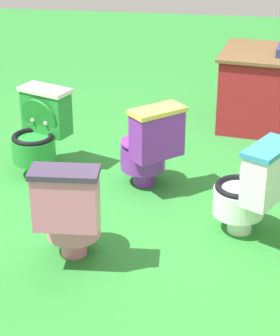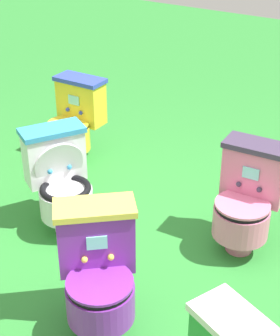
# 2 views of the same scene
# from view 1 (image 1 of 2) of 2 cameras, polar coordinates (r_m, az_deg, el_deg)

# --- Properties ---
(ground) EXTENTS (14.00, 14.00, 0.00)m
(ground) POSITION_cam_1_polar(r_m,az_deg,el_deg) (4.94, 0.37, -3.80)
(ground) COLOR #2D8433
(toilet_pink) EXTENTS (0.45, 0.52, 0.73)m
(toilet_pink) POSITION_cam_1_polar(r_m,az_deg,el_deg) (4.21, -6.29, -3.87)
(toilet_pink) COLOR pink
(toilet_pink) RESTS_ON ground
(toilet_purple) EXTENTS (0.63, 0.63, 0.73)m
(toilet_purple) POSITION_cam_1_polar(r_m,az_deg,el_deg) (5.13, 0.81, 1.98)
(toilet_purple) COLOR purple
(toilet_purple) RESTS_ON ground
(toilet_white) EXTENTS (0.63, 0.59, 0.73)m
(toilet_white) POSITION_cam_1_polar(r_m,az_deg,el_deg) (4.53, 9.95, -1.78)
(toilet_white) COLOR white
(toilet_white) RESTS_ON ground
(toilet_green) EXTENTS (0.56, 0.61, 0.73)m
(toilet_green) POSITION_cam_1_polar(r_m,az_deg,el_deg) (5.48, -8.97, 3.29)
(toilet_green) COLOR green
(toilet_green) RESTS_ON ground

